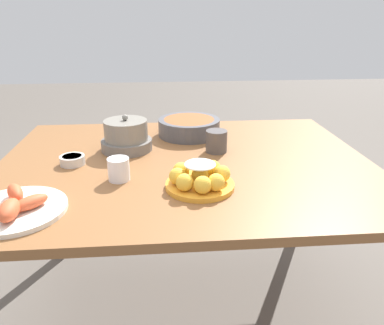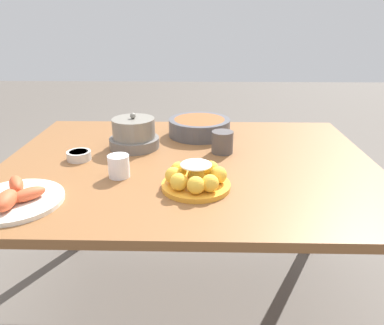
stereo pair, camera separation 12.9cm
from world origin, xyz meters
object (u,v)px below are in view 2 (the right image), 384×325
object	(u,v)px
cake_plate	(196,178)
serving_bowl	(199,127)
dining_table	(189,180)
sauce_bowl	(79,155)
cup_near	(119,166)
cup_far	(222,142)
warming_pot	(134,134)
seafood_platter	(12,198)

from	to	relation	value
cake_plate	serving_bowl	size ratio (longest dim) A/B	0.80
dining_table	cake_plate	bearing A→B (deg)	-82.68
dining_table	sauce_bowl	bearing A→B (deg)	179.50
dining_table	cup_near	size ratio (longest dim) A/B	18.27
cup_far	warming_pot	size ratio (longest dim) A/B	0.43
cake_plate	serving_bowl	xyz separation A→B (m)	(0.01, 0.55, 0.01)
serving_bowl	sauce_bowl	bearing A→B (deg)	-145.49
dining_table	serving_bowl	size ratio (longest dim) A/B	5.05
dining_table	cup_far	xyz separation A→B (m)	(0.13, 0.09, 0.13)
serving_bowl	cup_near	distance (m)	0.54
dining_table	serving_bowl	world-z (taller)	serving_bowl
cake_plate	warming_pot	size ratio (longest dim) A/B	1.08
serving_bowl	sauce_bowl	size ratio (longest dim) A/B	3.07
dining_table	seafood_platter	size ratio (longest dim) A/B	4.94
dining_table	warming_pot	size ratio (longest dim) A/B	6.84
seafood_platter	cup_far	distance (m)	0.78
serving_bowl	seafood_platter	bearing A→B (deg)	-129.03
cake_plate	cup_far	distance (m)	0.34
cake_plate	sauce_bowl	world-z (taller)	cake_plate
serving_bowl	warming_pot	size ratio (longest dim) A/B	1.36
cake_plate	cup_near	size ratio (longest dim) A/B	2.89
cake_plate	cup_near	bearing A→B (deg)	162.42
warming_pot	cup_far	bearing A→B (deg)	-8.25
seafood_platter	cup_far	bearing A→B (deg)	35.02
cup_far	warming_pot	distance (m)	0.36
sauce_bowl	cup_near	size ratio (longest dim) A/B	1.18
serving_bowl	seafood_platter	distance (m)	0.86
serving_bowl	cup_far	xyz separation A→B (m)	(0.09, -0.23, 0.00)
seafood_platter	cup_near	bearing A→B (deg)	36.49
seafood_platter	warming_pot	world-z (taller)	warming_pot
cake_plate	serving_bowl	world-z (taller)	cake_plate
warming_pot	serving_bowl	bearing A→B (deg)	32.87
cup_near	cup_far	distance (m)	0.44
serving_bowl	cup_near	bearing A→B (deg)	-119.99
dining_table	serving_bowl	distance (m)	0.34
cake_plate	seafood_platter	world-z (taller)	cake_plate
seafood_platter	cup_near	size ratio (longest dim) A/B	3.70
cake_plate	dining_table	bearing A→B (deg)	97.32
warming_pot	seafood_platter	bearing A→B (deg)	-119.02
cake_plate	warming_pot	xyz separation A→B (m)	(-0.26, 0.38, 0.02)
seafood_platter	warming_pot	size ratio (longest dim) A/B	1.39
cake_plate	cup_far	world-z (taller)	cake_plate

